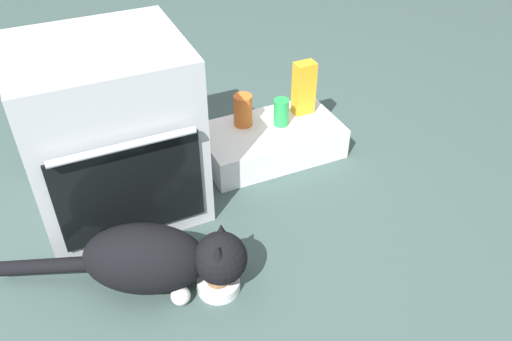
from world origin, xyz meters
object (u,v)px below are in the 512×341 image
at_px(pantry_cabinet, 271,141).
at_px(juice_carton, 304,88).
at_px(oven, 111,131).
at_px(food_bowl, 219,283).
at_px(sauce_jar, 243,110).
at_px(cat, 157,259).
at_px(soda_can, 281,112).

relative_size(pantry_cabinet, juice_carton, 2.48).
relative_size(oven, food_bowl, 4.64).
xyz_separation_m(oven, sauce_jar, (0.57, 0.12, -0.12)).
height_order(oven, juice_carton, oven).
relative_size(cat, juice_carton, 3.16).
bearing_deg(sauce_jar, cat, -132.82).
distance_m(pantry_cabinet, cat, 0.84).
bearing_deg(food_bowl, sauce_jar, 60.78).
distance_m(cat, sauce_jar, 0.82).
xyz_separation_m(pantry_cabinet, sauce_jar, (-0.10, 0.07, 0.14)).
distance_m(soda_can, sauce_jar, 0.16).
xyz_separation_m(cat, soda_can, (0.70, 0.53, 0.07)).
bearing_deg(soda_can, cat, -142.89).
bearing_deg(juice_carton, cat, -145.14).
distance_m(oven, pantry_cabinet, 0.72).
height_order(oven, sauce_jar, oven).
distance_m(pantry_cabinet, food_bowl, 0.78).
height_order(pantry_cabinet, cat, cat).
height_order(pantry_cabinet, sauce_jar, sauce_jar).
relative_size(soda_can, sauce_jar, 0.86).
bearing_deg(juice_carton, oven, -173.00).
xyz_separation_m(oven, soda_can, (0.72, 0.05, -0.13)).
distance_m(cat, soda_can, 0.88).
relative_size(pantry_cabinet, food_bowl, 4.20).
bearing_deg(oven, food_bowl, -72.12).
height_order(food_bowl, juice_carton, juice_carton).
relative_size(oven, juice_carton, 2.74).
bearing_deg(oven, pantry_cabinet, 4.04).
height_order(pantry_cabinet, soda_can, soda_can).
bearing_deg(cat, food_bowl, 0.00).
bearing_deg(sauce_jar, soda_can, -23.82).
relative_size(pantry_cabinet, sauce_jar, 4.26).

